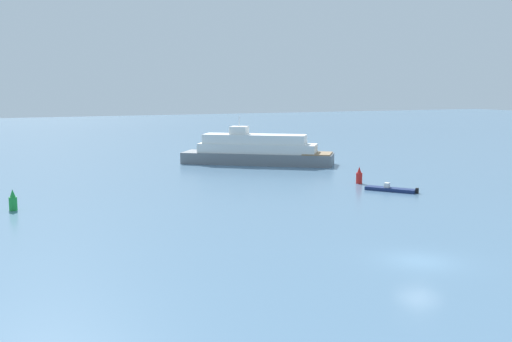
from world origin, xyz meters
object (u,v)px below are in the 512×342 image
object	(u,v)px
white_riverboat	(257,151)
channel_buoy_red	(359,176)
channel_buoy_green	(13,201)
small_motorboat	(391,189)

from	to	relation	value
white_riverboat	channel_buoy_red	xyz separation A→B (m)	(3.22, -20.73, -1.01)
white_riverboat	channel_buoy_red	distance (m)	21.00
channel_buoy_red	white_riverboat	bearing A→B (deg)	98.84
channel_buoy_red	channel_buoy_green	distance (m)	36.38
small_motorboat	channel_buoy_red	size ratio (longest dim) A/B	2.63
channel_buoy_green	small_motorboat	bearing A→B (deg)	-8.87
small_motorboat	white_riverboat	size ratio (longest dim) A/B	0.25
small_motorboat	channel_buoy_green	distance (m)	36.99
small_motorboat	white_riverboat	distance (m)	26.62
channel_buoy_green	white_riverboat	bearing A→B (deg)	31.92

